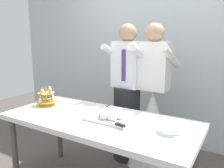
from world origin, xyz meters
TOP-DOWN VIEW (x-y plane):
  - rear_wall at (0.00, 1.49)m, footprint 5.20×0.10m
  - dessert_table at (0.00, 0.00)m, footprint 1.80×0.80m
  - cupcake_stand at (-0.71, 0.04)m, footprint 0.23×0.23m
  - main_cake_tray at (0.12, 0.03)m, footprint 0.43×0.32m
  - plate_stack at (0.66, 0.02)m, footprint 0.18×0.18m
  - person_groom at (-0.09, 0.74)m, footprint 0.49×0.51m
  - person_bride at (0.23, 0.76)m, footprint 0.56×0.56m

SIDE VIEW (x-z plane):
  - person_bride at x=0.23m, z-range -0.25..1.41m
  - dessert_table at x=0.00m, z-range 0.31..1.09m
  - person_groom at x=-0.09m, z-range -0.08..1.58m
  - plate_stack at x=0.66m, z-range 0.78..0.83m
  - main_cake_tray at x=0.12m, z-range 0.76..0.88m
  - cupcake_stand at x=-0.71m, z-range 0.75..0.96m
  - rear_wall at x=0.00m, z-range 0.00..2.90m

